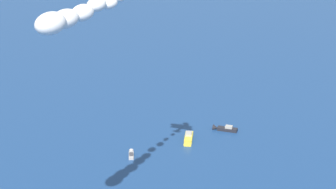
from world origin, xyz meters
The scene contains 4 objects.
motorboat_far_stbd centered at (-8.87, 34.76, 0.40)m, with size 1.37×5.18×1.50m.
motorboat_offshore centered at (18.92, 50.79, 0.59)m, with size 7.70×4.44×2.18m.
motorboat_outer_ring_b centered at (7.65, 43.70, 0.68)m, with size 3.43×8.88×2.51m.
smoke_trail_lead centered at (-15.59, -26.51, 55.69)m, with size 20.83×32.81×4.09m.
Camera 1 is at (-5.10, -130.20, 81.41)m, focal length 70.44 mm.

